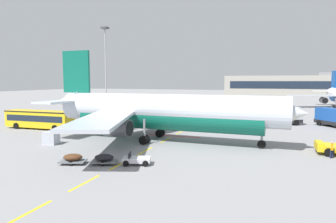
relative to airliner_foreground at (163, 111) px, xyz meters
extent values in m
plane|color=gray|center=(22.16, 21.91, -3.95)|extent=(400.00, 400.00, 0.00)
cube|color=yellow|center=(0.16, -23.09, -3.95)|extent=(0.24, 4.00, 0.01)
cube|color=yellow|center=(0.16, -17.34, -3.95)|extent=(0.24, 4.00, 0.01)
cube|color=yellow|center=(0.16, -11.81, -3.95)|extent=(0.24, 4.00, 0.01)
cube|color=yellow|center=(0.16, -6.02, -3.95)|extent=(0.24, 4.00, 0.01)
cube|color=yellow|center=(0.16, 0.82, -3.95)|extent=(0.24, 4.00, 0.01)
cube|color=yellow|center=(0.16, 7.29, -3.95)|extent=(0.24, 4.00, 0.01)
cube|color=yellow|center=(0.16, 14.32, -3.95)|extent=(0.24, 4.00, 0.01)
cube|color=yellow|center=(0.16, 21.12, -3.95)|extent=(0.24, 4.00, 0.01)
cube|color=yellow|center=(0.16, 27.51, -3.95)|extent=(0.24, 4.00, 0.01)
cube|color=yellow|center=(0.16, 34.43, -3.95)|extent=(0.24, 4.00, 0.01)
cube|color=yellow|center=(0.16, 41.02, -3.95)|extent=(0.24, 4.00, 0.01)
cube|color=yellow|center=(0.16, 46.89, -3.95)|extent=(0.24, 4.00, 0.01)
cube|color=yellow|center=(0.16, 52.45, -3.95)|extent=(0.24, 4.00, 0.01)
cube|color=yellow|center=(0.16, 59.51, -3.95)|extent=(0.24, 4.00, 0.01)
cube|color=yellow|center=(0.16, 66.98, -3.95)|extent=(0.24, 4.00, 0.01)
cube|color=#B21414|center=(0.16, 3.91, -3.95)|extent=(8.00, 0.40, 0.01)
cylinder|color=silver|center=(0.58, -0.01, 0.35)|extent=(30.15, 4.23, 3.80)
cylinder|color=#0F604C|center=(0.58, -0.01, -0.69)|extent=(24.55, 3.85, 3.50)
cone|color=silver|center=(15.63, -0.22, 0.35)|extent=(3.55, 3.77, 3.72)
cone|color=silver|center=(-15.16, 0.22, 0.83)|extent=(4.25, 3.29, 3.23)
cube|color=#192333|center=(14.58, -0.21, 1.02)|extent=(1.64, 2.87, 0.60)
cube|color=#0F604C|center=(-13.41, 0.19, 5.25)|extent=(4.40, 0.42, 6.00)
cube|color=silver|center=(-14.07, 3.40, 1.11)|extent=(3.29, 6.45, 0.24)
cube|color=silver|center=(-14.16, -3.00, 1.11)|extent=(3.29, 6.45, 0.24)
cube|color=#B7BCC6|center=(-3.27, 8.55, -0.12)|extent=(10.35, 17.61, 0.36)
cube|color=#B7BCC6|center=(-3.51, -8.45, -0.12)|extent=(9.94, 17.64, 0.36)
cylinder|color=#4C4F54|center=(-3.46, 5.55, -1.57)|extent=(3.23, 2.15, 2.10)
cylinder|color=black|center=(-1.86, 5.53, -1.57)|extent=(0.15, 1.79, 1.79)
cylinder|color=#4C4F54|center=(-3.62, -5.45, -1.57)|extent=(3.23, 2.15, 2.10)
cylinder|color=black|center=(-2.02, -5.47, -1.57)|extent=(0.15, 1.79, 1.79)
cylinder|color=gray|center=(12.48, -0.18, -2.12)|extent=(0.28, 0.28, 2.67)
cylinder|color=black|center=(12.48, -0.18, -3.45)|extent=(0.99, 0.29, 0.99)
cylinder|color=gray|center=(-1.38, 2.62, -2.09)|extent=(0.28, 0.28, 2.61)
cylinder|color=black|center=(-1.37, 2.97, -3.40)|extent=(1.10, 0.37, 1.10)
cylinder|color=black|center=(-1.38, 2.27, -3.40)|extent=(1.10, 0.37, 1.10)
cylinder|color=gray|center=(-1.45, -2.58, -2.09)|extent=(0.28, 0.28, 2.61)
cylinder|color=black|center=(-1.45, -2.23, -3.40)|extent=(1.10, 0.37, 1.10)
cylinder|color=black|center=(-1.46, -2.93, -3.40)|extent=(1.10, 0.37, 1.10)
cube|color=yellow|center=(18.54, -0.38, -2.83)|extent=(0.77, 2.54, 0.24)
cylinder|color=black|center=(19.30, -1.76, -3.50)|extent=(0.91, 0.42, 0.90)
cylinder|color=black|center=(19.22, 1.04, -3.50)|extent=(0.91, 0.42, 0.90)
cone|color=white|center=(30.62, 73.91, 0.38)|extent=(3.38, 4.14, 2.93)
cube|color=#0F479E|center=(30.82, 72.34, 4.39)|extent=(0.82, 4.00, 5.44)
cube|color=white|center=(27.86, 72.61, 0.64)|extent=(6.12, 3.60, 0.22)
cube|color=#B7BCC6|center=(24.30, 62.36, -0.48)|extent=(15.74, 10.76, 0.33)
cylinder|color=#4C4F54|center=(26.98, 62.83, -1.80)|extent=(2.25, 3.12, 1.90)
cylinder|color=black|center=(27.16, 61.39, -1.80)|extent=(1.62, 0.31, 1.62)
cylinder|color=gray|center=(29.83, 61.25, -2.27)|extent=(0.25, 0.25, 2.37)
cylinder|color=black|center=(30.15, 61.29, -3.45)|extent=(0.44, 1.03, 1.00)
cylinder|color=black|center=(29.52, 61.21, -3.45)|extent=(0.44, 1.03, 1.00)
cube|color=yellow|center=(-22.75, 2.63, -2.30)|extent=(12.06, 2.97, 2.70)
cube|color=#192333|center=(-22.75, 2.63, -2.10)|extent=(11.10, 2.98, 1.00)
cube|color=black|center=(-22.75, 2.63, -1.07)|extent=(12.08, 2.99, 0.20)
cylinder|color=black|center=(-18.70, 4.07, -3.45)|extent=(1.01, 0.34, 1.00)
cylinder|color=black|center=(-18.64, 1.37, -3.45)|extent=(1.01, 0.34, 1.00)
cylinder|color=black|center=(-26.37, 3.90, -3.45)|extent=(1.01, 0.34, 1.00)
cylinder|color=black|center=(-26.31, 1.20, -3.45)|extent=(1.01, 0.34, 1.00)
cube|color=black|center=(14.83, 21.04, -3.21)|extent=(7.34, 5.23, 0.60)
cube|color=maroon|center=(12.76, 20.02, -2.36)|extent=(3.15, 3.12, 1.10)
cube|color=#192333|center=(11.72, 19.52, -2.26)|extent=(0.90, 1.75, 0.64)
cube|color=#B7BCC6|center=(15.71, 21.47, -1.86)|extent=(5.33, 4.25, 2.10)
cylinder|color=black|center=(13.35, 18.98, -3.47)|extent=(0.99, 0.67, 0.96)
cylinder|color=black|center=(12.29, 21.13, -3.47)|extent=(0.99, 0.67, 0.96)
cylinder|color=black|center=(17.37, 20.95, -3.47)|extent=(0.99, 0.67, 0.96)
cylinder|color=black|center=(16.32, 23.10, -3.47)|extent=(0.99, 0.67, 0.96)
cube|color=black|center=(23.47, 21.26, -3.21)|extent=(6.19, 7.00, 0.60)
cube|color=#194799|center=(22.87, 22.04, -1.86)|extent=(4.81, 5.23, 2.10)
cylinder|color=black|center=(23.05, 23.77, -3.47)|extent=(0.81, 0.93, 0.96)
cylinder|color=black|center=(21.15, 22.30, -3.47)|extent=(0.81, 0.93, 0.96)
cube|color=silver|center=(1.67, -11.29, -3.49)|extent=(2.91, 2.15, 0.44)
cube|color=black|center=(1.05, -11.49, -3.09)|extent=(0.47, 1.10, 0.56)
cylinder|color=black|center=(2.32, -10.34, -3.67)|extent=(0.59, 0.35, 0.56)
cylinder|color=black|center=(2.76, -11.66, -3.67)|extent=(0.59, 0.35, 0.56)
cylinder|color=black|center=(0.59, -10.91, -3.67)|extent=(0.59, 0.35, 0.56)
cylinder|color=black|center=(1.03, -12.24, -3.67)|extent=(0.59, 0.35, 0.56)
cube|color=slate|center=(-1.27, -12.26, -3.67)|extent=(2.75, 2.18, 0.12)
ellipsoid|color=black|center=(-1.27, -12.26, -3.29)|extent=(2.11, 1.71, 0.64)
cylinder|color=black|center=(-1.48, -11.62, -3.73)|extent=(0.46, 0.27, 0.44)
cylinder|color=black|center=(-1.06, -12.90, -3.73)|extent=(0.46, 0.27, 0.44)
cube|color=slate|center=(-4.12, -13.20, -3.67)|extent=(2.75, 2.18, 0.12)
ellipsoid|color=#4C2D19|center=(-4.12, -13.20, -3.29)|extent=(2.11, 1.71, 0.64)
cylinder|color=black|center=(-4.33, -12.56, -3.73)|extent=(0.46, 0.27, 0.44)
cylinder|color=black|center=(-3.91, -13.84, -3.73)|extent=(0.46, 0.27, 0.44)
cylinder|color=#191E38|center=(19.37, -2.42, -3.53)|extent=(0.16, 0.16, 0.85)
cylinder|color=#191E38|center=(19.56, -2.28, -3.53)|extent=(0.16, 0.16, 0.85)
cube|color=orange|center=(19.47, -2.35, -2.79)|extent=(0.30, 0.52, 0.63)
cube|color=silver|center=(19.47, -2.35, -2.75)|extent=(0.32, 0.54, 0.06)
sphere|color=tan|center=(19.47, -2.35, -2.35)|extent=(0.23, 0.23, 0.23)
cylinder|color=orange|center=(19.37, -2.63, -2.75)|extent=(0.09, 0.09, 0.57)
cylinder|color=orange|center=(19.56, -2.06, -2.75)|extent=(0.09, 0.09, 0.57)
cube|color=#B7BCC6|center=(-12.41, -6.62, -3.15)|extent=(1.87, 1.84, 1.60)
cube|color=silver|center=(-12.41, -6.62, -3.15)|extent=(1.60, 0.35, 1.36)
cylinder|color=slate|center=(-32.61, 39.55, -3.65)|extent=(0.70, 0.70, 0.60)
cylinder|color=#9EA0A5|center=(-32.61, 39.55, 7.33)|extent=(0.36, 0.36, 22.56)
cube|color=#3F3F44|center=(-32.61, 39.55, 18.86)|extent=(1.80, 1.80, 0.50)
cube|color=#9E998E|center=(25.15, 137.48, 1.31)|extent=(76.27, 20.55, 10.51)
cube|color=#192333|center=(25.15, 127.14, 1.83)|extent=(70.17, 0.12, 3.78)
cube|color=gray|center=(36.59, 137.48, 7.36)|extent=(6.00, 5.00, 1.60)
camera|label=1|loc=(14.00, -36.59, 3.97)|focal=32.30mm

